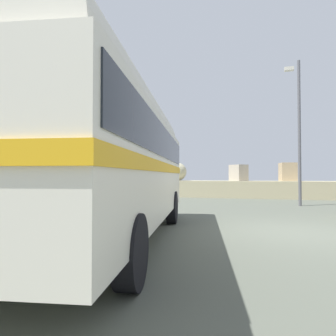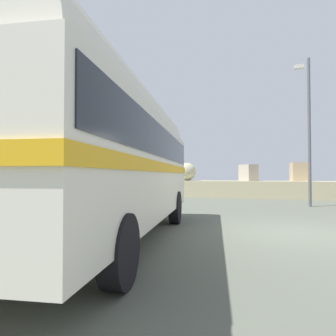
% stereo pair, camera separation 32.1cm
% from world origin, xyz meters
% --- Properties ---
extents(ground, '(32.00, 26.00, 0.02)m').
position_xyz_m(ground, '(0.00, 0.00, 0.01)').
color(ground, '#53574C').
extents(breakwater, '(31.36, 2.21, 2.43)m').
position_xyz_m(breakwater, '(0.24, 11.85, 0.72)').
color(breakwater, tan).
rests_on(breakwater, ground).
extents(vintage_coach, '(3.73, 8.85, 3.70)m').
position_xyz_m(vintage_coach, '(-3.92, -2.23, 2.05)').
color(vintage_coach, black).
rests_on(vintage_coach, ground).
extents(lamp_post, '(0.62, 0.99, 6.94)m').
position_xyz_m(lamp_post, '(1.26, 7.18, 3.88)').
color(lamp_post, '#5B5B60').
rests_on(lamp_post, ground).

